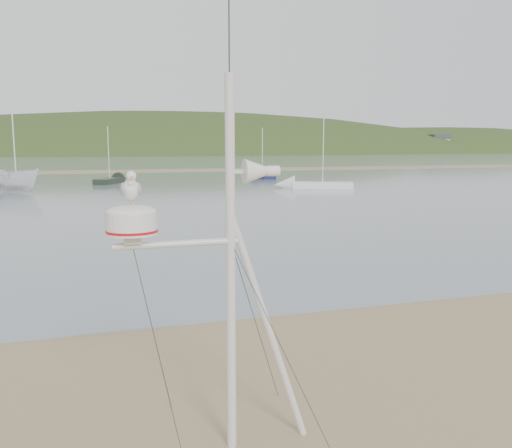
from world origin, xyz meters
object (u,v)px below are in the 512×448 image
object	(u,v)px
boat_white	(15,161)
sailboat_blue_far	(258,175)
sailboat_white_near	(302,185)
sailboat_dark_mid	(116,180)
mast_rig	(227,346)

from	to	relation	value
boat_white	sailboat_blue_far	world-z (taller)	sailboat_blue_far
sailboat_white_near	sailboat_blue_far	bearing A→B (deg)	86.85
sailboat_dark_mid	sailboat_blue_far	xyz separation A→B (m)	(15.52, 3.39, -0.00)
sailboat_white_near	sailboat_blue_far	size ratio (longest dim) A/B	1.13
sailboat_dark_mid	sailboat_white_near	world-z (taller)	sailboat_white_near
boat_white	sailboat_white_near	world-z (taller)	sailboat_white_near
mast_rig	sailboat_dark_mid	xyz separation A→B (m)	(1.26, 48.13, -1.00)
boat_white	sailboat_white_near	distance (m)	22.84
sailboat_dark_mid	sailboat_blue_far	distance (m)	15.89
mast_rig	boat_white	size ratio (longest dim) A/B	1.12
sailboat_dark_mid	sailboat_white_near	size ratio (longest dim) A/B	0.86
sailboat_dark_mid	boat_white	bearing A→B (deg)	-131.95
boat_white	sailboat_dark_mid	distance (m)	11.95
sailboat_white_near	sailboat_blue_far	xyz separation A→B (m)	(0.83, 15.08, 0.00)
mast_rig	sailboat_blue_far	distance (m)	54.19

